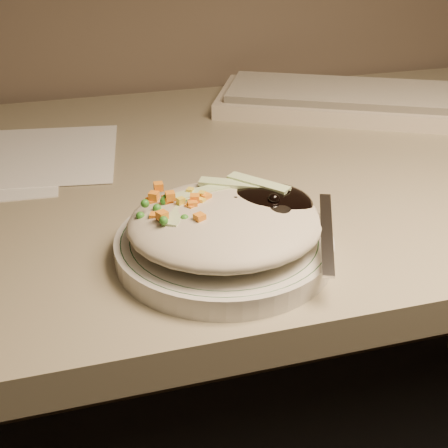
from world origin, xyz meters
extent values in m
cube|color=gray|center=(0.00, 1.38, 0.72)|extent=(1.40, 0.70, 0.04)
cylinder|color=silver|center=(-0.11, 1.16, 0.75)|extent=(0.22, 0.22, 0.02)
torus|color=#144723|center=(-0.11, 1.16, 0.76)|extent=(0.21, 0.21, 0.00)
torus|color=#144723|center=(-0.11, 1.16, 0.76)|extent=(0.19, 0.19, 0.00)
ellipsoid|color=#B0A58F|center=(-0.11, 1.15, 0.78)|extent=(0.19, 0.18, 0.04)
ellipsoid|color=black|center=(-0.06, 1.17, 0.79)|extent=(0.10, 0.09, 0.03)
ellipsoid|color=orange|center=(-0.15, 1.17, 0.78)|extent=(0.08, 0.08, 0.02)
sphere|color=black|center=(-0.09, 1.17, 0.79)|extent=(0.01, 0.01, 0.01)
sphere|color=black|center=(-0.06, 1.17, 0.79)|extent=(0.01, 0.01, 0.01)
sphere|color=black|center=(-0.04, 1.16, 0.80)|extent=(0.01, 0.01, 0.01)
sphere|color=black|center=(-0.05, 1.18, 0.79)|extent=(0.01, 0.01, 0.01)
sphere|color=black|center=(-0.06, 1.15, 0.80)|extent=(0.01, 0.01, 0.01)
sphere|color=black|center=(-0.06, 1.17, 0.79)|extent=(0.01, 0.01, 0.01)
sphere|color=black|center=(-0.05, 1.18, 0.79)|extent=(0.01, 0.01, 0.01)
cube|color=orange|center=(-0.15, 1.18, 0.80)|extent=(0.01, 0.01, 0.01)
cube|color=orange|center=(-0.14, 1.16, 0.79)|extent=(0.01, 0.01, 0.01)
cube|color=orange|center=(-0.17, 1.19, 0.80)|extent=(0.01, 0.01, 0.01)
cube|color=orange|center=(-0.13, 1.17, 0.80)|extent=(0.01, 0.01, 0.01)
cube|color=orange|center=(-0.14, 1.16, 0.80)|extent=(0.01, 0.01, 0.01)
cube|color=orange|center=(-0.17, 1.20, 0.79)|extent=(0.01, 0.01, 0.01)
cube|color=orange|center=(-0.16, 1.18, 0.80)|extent=(0.01, 0.01, 0.01)
cube|color=orange|center=(-0.14, 1.16, 0.80)|extent=(0.01, 0.01, 0.01)
cube|color=orange|center=(-0.12, 1.17, 0.80)|extent=(0.01, 0.01, 0.01)
cube|color=orange|center=(-0.16, 1.20, 0.80)|extent=(0.01, 0.01, 0.01)
cube|color=orange|center=(-0.17, 1.15, 0.80)|extent=(0.01, 0.01, 0.01)
cube|color=orange|center=(-0.14, 1.13, 0.80)|extent=(0.01, 0.01, 0.01)
cube|color=orange|center=(-0.17, 1.16, 0.79)|extent=(0.01, 0.01, 0.01)
cube|color=orange|center=(-0.17, 1.19, 0.79)|extent=(0.01, 0.01, 0.01)
sphere|color=#388C28|center=(-0.14, 1.17, 0.80)|extent=(0.01, 0.01, 0.01)
sphere|color=#388C28|center=(-0.17, 1.14, 0.80)|extent=(0.01, 0.01, 0.01)
sphere|color=#388C28|center=(-0.17, 1.17, 0.80)|extent=(0.01, 0.01, 0.01)
sphere|color=#388C28|center=(-0.18, 1.17, 0.80)|extent=(0.01, 0.01, 0.01)
sphere|color=#388C28|center=(-0.14, 1.18, 0.79)|extent=(0.01, 0.01, 0.01)
sphere|color=#388C28|center=(-0.13, 1.15, 0.79)|extent=(0.01, 0.01, 0.01)
sphere|color=#388C28|center=(-0.15, 1.17, 0.79)|extent=(0.01, 0.01, 0.01)
sphere|color=#388C28|center=(-0.16, 1.15, 0.79)|extent=(0.01, 0.01, 0.01)
sphere|color=#388C28|center=(-0.18, 1.17, 0.79)|extent=(0.01, 0.01, 0.01)
sphere|color=#388C28|center=(-0.16, 1.18, 0.80)|extent=(0.01, 0.01, 0.01)
sphere|color=#388C28|center=(-0.16, 1.18, 0.80)|extent=(0.01, 0.01, 0.01)
sphere|color=#388C28|center=(-0.17, 1.16, 0.79)|extent=(0.01, 0.01, 0.01)
sphere|color=#388C28|center=(-0.15, 1.14, 0.80)|extent=(0.01, 0.01, 0.01)
sphere|color=#388C28|center=(-0.12, 1.19, 0.79)|extent=(0.01, 0.01, 0.01)
cube|color=yellow|center=(-0.14, 1.18, 0.79)|extent=(0.01, 0.01, 0.01)
cube|color=yellow|center=(-0.13, 1.17, 0.80)|extent=(0.01, 0.01, 0.01)
cube|color=yellow|center=(-0.15, 1.18, 0.79)|extent=(0.01, 0.01, 0.01)
cube|color=yellow|center=(-0.14, 1.17, 0.80)|extent=(0.01, 0.01, 0.01)
cube|color=yellow|center=(-0.15, 1.17, 0.79)|extent=(0.01, 0.01, 0.01)
cube|color=yellow|center=(-0.12, 1.18, 0.80)|extent=(0.01, 0.01, 0.01)
cube|color=yellow|center=(-0.13, 1.19, 0.80)|extent=(0.01, 0.01, 0.01)
cube|color=yellow|center=(-0.14, 1.16, 0.79)|extent=(0.01, 0.01, 0.01)
cube|color=#B2D18C|center=(-0.12, 1.19, 0.80)|extent=(0.07, 0.03, 0.00)
cube|color=#B2D18C|center=(-0.09, 1.20, 0.80)|extent=(0.07, 0.04, 0.00)
cube|color=#B2D18C|center=(-0.15, 1.16, 0.80)|extent=(0.05, 0.06, 0.00)
cube|color=#B2D18C|center=(-0.06, 1.19, 0.80)|extent=(0.06, 0.06, 0.00)
ellipsoid|color=silver|center=(-0.06, 1.15, 0.79)|extent=(0.05, 0.06, 0.01)
cube|color=silver|center=(-0.02, 1.10, 0.78)|extent=(0.05, 0.11, 0.03)
cube|color=beige|center=(0.25, 1.52, 0.75)|extent=(0.53, 0.38, 0.02)
cube|color=beige|center=(0.25, 1.52, 0.77)|extent=(0.49, 0.34, 0.01)
cube|color=white|center=(-0.32, 1.48, 0.74)|extent=(0.33, 0.25, 0.00)
camera|label=1|loc=(-0.25, 0.64, 1.07)|focal=50.00mm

